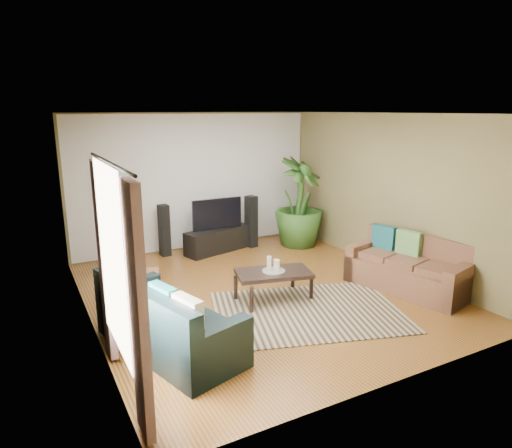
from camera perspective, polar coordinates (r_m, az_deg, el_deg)
floor at (r=7.15m, az=0.76°, el=-8.54°), size 5.50×5.50×0.00m
ceiling at (r=6.60m, az=0.84°, el=13.65°), size 5.50×5.50×0.00m
wall_back at (r=9.21m, az=-7.51°, el=5.25°), size 5.00×0.00×5.00m
wall_front at (r=4.61m, az=17.55°, el=-4.31°), size 5.00×0.00×5.00m
wall_left at (r=5.98m, az=-20.67°, el=-0.39°), size 0.00×5.50×5.50m
wall_right at (r=8.23m, az=16.27°, el=3.73°), size 0.00×5.50×5.50m
backwall_panel at (r=9.20m, az=-7.49°, el=5.24°), size 4.90×0.00×4.90m
window_pane at (r=4.45m, az=-17.61°, el=-4.33°), size 0.00×1.80×1.80m
curtain_near at (r=3.86m, az=-14.44°, el=-10.97°), size 0.08×0.35×2.20m
curtain_far at (r=5.24m, az=-18.43°, el=-4.49°), size 0.08×0.35×2.20m
curtain_rod at (r=4.27m, az=-17.85°, el=7.31°), size 0.03×1.90×0.03m
sofa_left at (r=5.52m, az=-10.85°, el=-11.10°), size 1.38×2.14×0.85m
sofa_right at (r=7.49m, az=18.48°, el=-4.75°), size 1.24×1.97×0.85m
area_rug at (r=6.55m, az=6.48°, el=-10.79°), size 3.01×2.51×0.01m
coffee_table at (r=6.83m, az=2.20°, el=-7.67°), size 1.20×0.84×0.44m
candle_tray at (r=6.74m, az=2.22°, el=-5.86°), size 0.33×0.33×0.01m
candle_tall at (r=6.70m, az=1.65°, el=-4.94°), size 0.07×0.07×0.22m
candle_mid at (r=6.70m, az=2.69°, el=-5.18°), size 0.07×0.07×0.17m
candle_short at (r=6.80m, az=2.48°, el=-5.01°), size 0.07×0.07×0.14m
tv_stand at (r=9.10m, az=-4.76°, el=-2.01°), size 1.45×0.77×0.46m
television at (r=8.98m, az=-4.88°, el=1.29°), size 1.02×0.06×0.60m
speaker_left at (r=8.91m, az=-11.39°, el=-0.80°), size 0.19×0.21×1.00m
speaker_right at (r=9.30m, az=-0.61°, el=0.30°), size 0.24×0.25×1.06m
potted_plant at (r=9.38m, az=5.45°, el=2.71°), size 1.38×1.38×1.81m
plant_pot at (r=9.56m, az=5.34°, el=-1.86°), size 0.33×0.33×0.26m
pedestal at (r=8.26m, az=-16.41°, el=-4.62°), size 0.45×0.45×0.36m
vase at (r=8.16m, az=-16.58°, el=-2.32°), size 0.33×0.33×0.46m
side_table at (r=6.75m, az=-14.08°, el=-8.06°), size 0.61×0.61×0.51m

